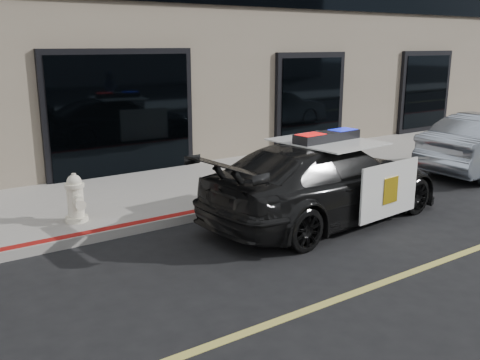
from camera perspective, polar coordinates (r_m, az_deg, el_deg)
ground at (r=7.50m, az=17.15°, el=-9.65°), size 120.00×120.00×0.00m
sidewalk_n at (r=11.26m, az=-4.10°, el=-0.59°), size 60.00×3.50×0.15m
police_car at (r=9.25m, az=9.10°, el=-0.10°), size 2.68×5.02×1.54m
fire_hydrant at (r=9.05m, az=-17.13°, el=-1.97°), size 0.36×0.51×0.80m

